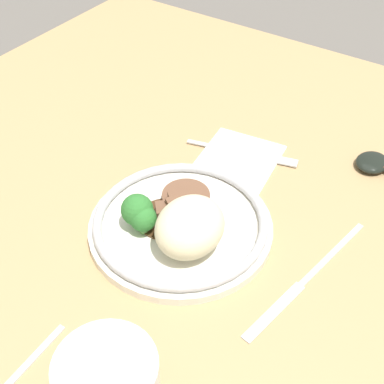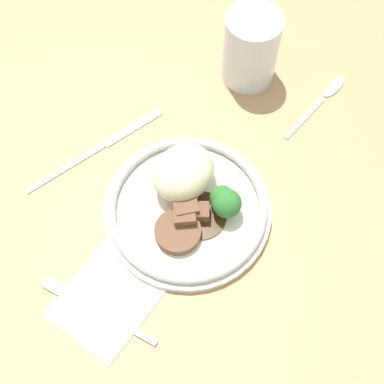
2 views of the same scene
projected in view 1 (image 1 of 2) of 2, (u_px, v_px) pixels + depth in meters
name	position (u px, v px, depth m)	size (l,w,h in m)	color
ground_plane	(184.00, 266.00, 0.69)	(8.00, 8.00, 0.00)	#5B5651
dining_table	(184.00, 256.00, 0.67)	(1.15, 1.13, 0.04)	tan
napkin	(237.00, 161.00, 0.78)	(0.14, 0.12, 0.00)	white
plate	(180.00, 223.00, 0.66)	(0.23, 0.23, 0.08)	silver
fork	(252.00, 154.00, 0.79)	(0.05, 0.17, 0.00)	silver
knife	(304.00, 282.00, 0.62)	(0.23, 0.05, 0.00)	silver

